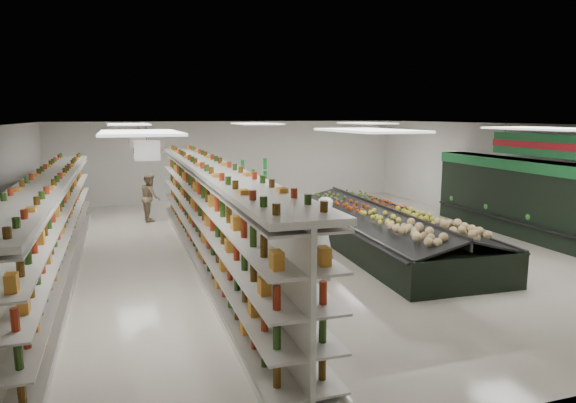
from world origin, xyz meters
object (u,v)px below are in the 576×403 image
object	(u,v)px
gondola_left	(52,232)
gondola_center	(211,218)
produce_island	(384,229)
shopper_background	(150,197)
soda_endcap	(248,189)
shopper_main	(322,240)

from	to	relation	value
gondola_left	gondola_center	distance (m)	3.42
gondola_center	produce_island	xyz separation A→B (m)	(4.49, -0.07, -0.55)
gondola_left	produce_island	distance (m)	7.92
produce_island	gondola_left	bearing A→B (deg)	179.23
gondola_center	shopper_background	bearing A→B (deg)	101.18
soda_endcap	shopper_background	bearing A→B (deg)	-175.16
produce_island	soda_endcap	distance (m)	6.23
soda_endcap	shopper_main	distance (m)	7.91
shopper_main	shopper_background	bearing A→B (deg)	-103.51
gondola_center	shopper_main	distance (m)	2.89
produce_island	shopper_background	size ratio (longest dim) A/B	4.85
gondola_left	soda_endcap	distance (m)	8.10
gondola_left	shopper_main	distance (m)	5.77
gondola_left	gondola_center	size ratio (longest dim) A/B	0.92
shopper_background	gondola_left	bearing A→B (deg)	152.74
soda_endcap	shopper_main	bearing A→B (deg)	-92.78
gondola_center	soda_endcap	size ratio (longest dim) A/B	7.55
gondola_left	shopper_background	xyz separation A→B (m)	(2.35, 5.44, -0.19)
produce_island	shopper_background	world-z (taller)	shopper_background
produce_island	shopper_main	world-z (taller)	shopper_main
produce_island	shopper_background	xyz separation A→B (m)	(-5.55, 5.54, 0.27)
gondola_center	produce_island	distance (m)	4.52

